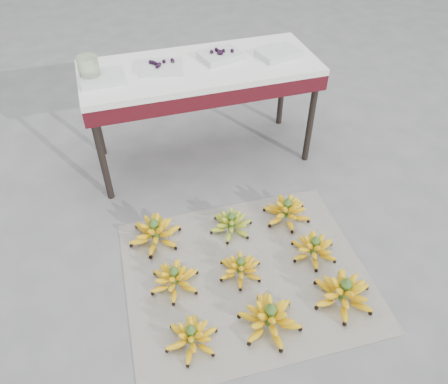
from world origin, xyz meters
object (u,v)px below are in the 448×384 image
object	(u,v)px
vendor_table	(200,77)
bunch_back_left	(155,232)
bunch_mid_right	(314,248)
tray_far_left	(102,78)
tray_left	(162,67)
glass_jar	(89,69)
bunch_mid_left	(175,279)
newspaper_mat	(246,274)
bunch_back_center	(231,223)
bunch_front_left	(191,337)
bunch_back_right	(287,211)
bunch_front_right	(344,293)
bunch_front_center	(270,318)
bunch_mid_center	(240,268)
tray_right	(221,56)
tray_far_right	(278,53)

from	to	relation	value
vendor_table	bunch_back_left	bearing A→B (deg)	-124.12
bunch_mid_right	tray_far_left	xyz separation A→B (m)	(-0.92, 1.00, 0.65)
tray_left	glass_jar	bearing A→B (deg)	-178.60
bunch_mid_left	tray_left	xyz separation A→B (m)	(0.19, 1.01, 0.65)
newspaper_mat	bunch_back_center	distance (m)	0.33
newspaper_mat	bunch_front_left	world-z (taller)	bunch_front_left
bunch_back_center	tray_far_left	xyz separation A→B (m)	(-0.54, 0.70, 0.65)
bunch_back_right	vendor_table	world-z (taller)	vendor_table
bunch_front_right	bunch_back_right	xyz separation A→B (m)	(-0.04, 0.61, -0.01)
bunch_front_center	bunch_front_right	size ratio (longest dim) A/B	1.13
bunch_mid_center	tray_right	size ratio (longest dim) A/B	0.93
tray_far_left	glass_jar	world-z (taller)	glass_jar
bunch_front_center	bunch_mid_right	world-z (taller)	bunch_front_center
bunch_front_center	bunch_mid_left	xyz separation A→B (m)	(-0.38, 0.36, -0.01)
bunch_back_right	bunch_front_center	bearing A→B (deg)	-139.94
bunch_mid_center	bunch_back_right	world-z (taller)	bunch_back_right
bunch_back_right	tray_right	world-z (taller)	tray_right
bunch_mid_left	tray_far_left	distance (m)	1.18
bunch_mid_left	bunch_mid_right	size ratio (longest dim) A/B	1.06
bunch_mid_left	tray_right	distance (m)	1.36
bunch_mid_center	bunch_back_center	world-z (taller)	bunch_back_center
bunch_front_left	tray_far_right	distance (m)	1.73
bunch_front_right	bunch_mid_right	bearing A→B (deg)	91.94
bunch_back_center	vendor_table	world-z (taller)	vendor_table
bunch_front_left	vendor_table	distance (m)	1.52
bunch_front_left	bunch_mid_center	xyz separation A→B (m)	(0.34, 0.31, -0.00)
newspaper_mat	tray_far_right	world-z (taller)	tray_far_right
tray_left	bunch_front_center	bearing A→B (deg)	-82.35
tray_right	vendor_table	bearing A→B (deg)	-164.88
bunch_mid_center	tray_left	size ratio (longest dim) A/B	0.95
bunch_front_center	bunch_back_right	size ratio (longest dim) A/B	0.97
vendor_table	tray_far_left	xyz separation A→B (m)	(-0.57, -0.04, 0.10)
bunch_mid_left	glass_jar	distance (m)	1.24
vendor_table	tray_left	size ratio (longest dim) A/B	5.25
newspaper_mat	bunch_mid_center	size ratio (longest dim) A/B	4.82
tray_right	tray_far_left	bearing A→B (deg)	-173.98
bunch_front_right	bunch_mid_center	bearing A→B (deg)	145.18
bunch_front_right	glass_jar	xyz separation A→B (m)	(-0.99, 1.34, 0.69)
bunch_back_right	vendor_table	bearing A→B (deg)	92.19
bunch_front_center	tray_far_right	distance (m)	1.58
bunch_mid_right	tray_left	distance (m)	1.35
tray_left	tray_far_left	bearing A→B (deg)	-174.74
bunch_front_left	bunch_back_right	bearing A→B (deg)	41.08
newspaper_mat	tray_far_right	size ratio (longest dim) A/B	4.48
bunch_front_center	glass_jar	world-z (taller)	glass_jar
bunch_mid_right	glass_jar	distance (m)	1.58
bunch_front_center	tray_left	xyz separation A→B (m)	(-0.18, 1.37, 0.64)
bunch_mid_right	vendor_table	xyz separation A→B (m)	(-0.34, 1.04, 0.55)
vendor_table	tray_far_right	world-z (taller)	tray_far_right
bunch_front_center	bunch_mid_center	size ratio (longest dim) A/B	1.32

